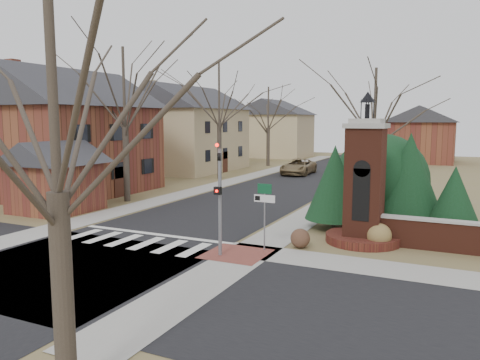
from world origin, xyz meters
The scene contains 30 objects.
ground centered at (0.00, 0.00, 0.00)m, with size 120.00×120.00×0.00m, color olive.
main_street centered at (0.00, 22.00, 0.01)m, with size 8.00×70.00×0.01m, color black.
cross_street centered at (0.00, -3.00, 0.01)m, with size 120.00×8.00×0.01m, color black.
crosswalk_zone centered at (0.00, 0.80, 0.01)m, with size 8.00×2.20×0.02m, color silver.
stop_bar centered at (0.00, 2.30, 0.01)m, with size 8.00×0.35×0.02m, color silver.
sidewalk_right_main centered at (5.20, 22.00, 0.01)m, with size 2.00×60.00×0.02m, color gray.
sidewalk_left centered at (-5.20, 22.00, 0.01)m, with size 2.00×60.00×0.02m, color gray.
curb_apron centered at (4.80, 1.00, 0.01)m, with size 2.40×2.40×0.02m, color brown.
traffic_signal_pole centered at (4.30, 0.57, 2.59)m, with size 0.28×0.41×4.50m.
sign_post centered at (5.59, 1.99, 1.95)m, with size 0.90×0.07×2.75m.
brick_gate_monument centered at (9.00, 4.99, 2.17)m, with size 3.20×3.20×6.47m.
brick_garden_wall centered at (13.50, 5.00, 0.66)m, with size 7.50×0.50×1.30m.
house_brick_left centered at (-13.01, 9.99, 4.66)m, with size 9.80×11.80×9.42m.
house_stucco_left centered at (-13.50, 27.00, 4.59)m, with size 9.80×12.80×9.28m.
garage_left centered at (-8.52, 4.49, 2.24)m, with size 4.80×4.80×4.29m.
house_distant_left centered at (-12.01, 48.00, 4.25)m, with size 10.80×8.80×8.53m.
house_distant_right centered at (7.99, 47.99, 3.65)m, with size 8.80×8.80×7.30m.
evergreen_near centered at (7.20, 7.00, 2.30)m, with size 2.80×2.80×4.10m.
evergreen_mid centered at (10.50, 8.20, 2.60)m, with size 3.40×3.40×4.70m.
evergreen_far centered at (12.50, 7.20, 1.90)m, with size 2.40×2.40×3.30m.
evergreen_mass centered at (9.00, 9.50, 2.40)m, with size 4.80×4.80×4.80m, color black.
bare_tree_0 centered at (-7.00, 9.00, 7.70)m, with size 8.05×8.05×11.15m.
bare_tree_1 centered at (-7.00, 22.00, 8.03)m, with size 8.40×8.40×11.64m.
bare_tree_2 centered at (-7.50, 35.00, 7.03)m, with size 7.35×7.35×10.19m.
bare_tree_3 centered at (7.50, 16.00, 6.69)m, with size 7.00×7.00×9.70m.
bare_tree_4 centered at (6.00, -9.00, 6.35)m, with size 6.65×6.65×9.21m.
pickup_truck centered at (-1.60, 28.25, 0.76)m, with size 2.52×5.47×1.52m, color olive.
distant_car centered at (1.60, 42.83, 0.69)m, with size 1.46×4.17×1.38m, color #2D3134.
dry_shrub_left centered at (6.80, 3.00, 0.41)m, with size 0.81×0.81×0.81m, color brown.
dry_shrub_right centered at (9.76, 4.45, 0.51)m, with size 1.02×1.02×1.02m, color olive.
Camera 1 is at (12.63, -15.21, 5.29)m, focal length 35.00 mm.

